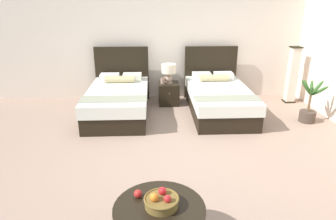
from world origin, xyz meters
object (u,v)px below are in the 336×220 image
Objects in this scene: nightstand at (169,93)px; floor_lamp_corner at (292,75)px; bed_near_window at (118,99)px; coffee_table at (159,218)px; loose_apple at (138,194)px; potted_palm at (308,109)px; bed_near_corner at (218,98)px; table_lamp at (169,71)px; vase at (163,81)px; fruit_bowl at (161,201)px.

nightstand is 2.84m from floor_lamp_corner.
bed_near_window is 4.33× the size of nightstand.
coffee_table is at bearing -78.57° from bed_near_window.
loose_apple is 0.09× the size of potted_palm.
bed_near_corner is at bearing 70.03° from coffee_table.
table_lamp is (1.08, 0.59, 0.45)m from bed_near_window.
bed_near_corner is at bearing 0.04° from bed_near_window.
nightstand is at bearing 179.87° from floor_lamp_corner.
potted_palm is (2.65, -1.23, -0.50)m from table_lamp.
coffee_table is 0.30m from loose_apple.
potted_palm is at bearing -22.89° from vase.
potted_palm is at bearing -9.84° from bed_near_window.
table_lamp is (-1.01, 0.59, 0.46)m from bed_near_corner.
coffee_table is at bearing -94.45° from nightstand.
bed_near_window is 1.31m from table_lamp.
bed_near_corner is 1.76m from potted_palm.
nightstand is 2.91m from potted_palm.
loose_apple is (-1.54, -3.53, 0.21)m from bed_near_corner.
floor_lamp_corner is 1.28m from potted_palm.
table_lamp is (0.00, 0.02, 0.52)m from nightstand.
coffee_table is 1.00× the size of potted_palm.
bed_near_window is at bearing -152.15° from nightstand.
nightstand is 1.52× the size of fruit_bowl.
loose_apple is (-0.20, 0.16, 0.16)m from coffee_table.
bed_near_window is 2.09m from bed_near_corner.
table_lamp reaches higher than coffee_table.
nightstand is 3.72× the size of vase.
bed_near_window reaches higher than loose_apple.
coffee_table is at bearing -140.33° from fruit_bowl.
fruit_bowl is (0.77, -3.67, 0.23)m from bed_near_window.
fruit_bowl reaches higher than vase.
table_lamp is 0.50× the size of coffee_table.
vase is at bearing -156.17° from table_lamp.
loose_apple is at bearing -113.58° from bed_near_corner.
nightstand is at bearing -90.00° from table_lamp.
bed_near_corner is at bearing -30.19° from table_lamp.
table_lamp is 2.81m from floor_lamp_corner.
potted_palm is (1.64, -0.65, -0.04)m from bed_near_corner.
fruit_bowl is (-0.31, -4.24, 0.29)m from nightstand.
fruit_bowl is 5.26m from floor_lamp_corner.
table_lamp is at bearing 149.81° from bed_near_corner.
bed_near_window is 6.58× the size of fruit_bowl.
nightstand is 6.20× the size of loose_apple.
bed_near_corner is 2.59× the size of coffee_table.
bed_near_corner is at bearing 70.22° from fruit_bowl.
vase is 4.23m from coffee_table.
table_lamp is 4.28m from fruit_bowl.
potted_palm is at bearing -21.58° from bed_near_corner.
bed_near_window is 3.94m from floor_lamp_corner.
bed_near_corner is at bearing -162.70° from floor_lamp_corner.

